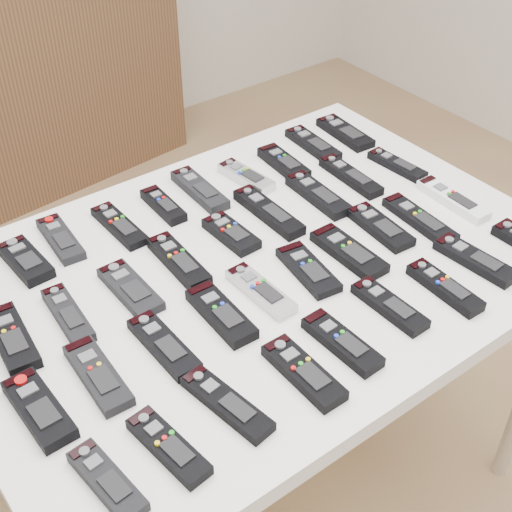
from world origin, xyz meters
TOP-DOWN VIEW (x-y plane):
  - ground at (0.00, 0.00)m, footprint 4.00×4.00m
  - table at (-0.11, -0.00)m, footprint 1.25×0.88m
  - remote_1 at (-0.49, 0.28)m, footprint 0.07×0.15m
  - remote_2 at (-0.40, 0.31)m, footprint 0.06×0.17m
  - remote_3 at (-0.28, 0.28)m, footprint 0.05×0.18m
  - remote_4 at (-0.16, 0.28)m, footprint 0.05×0.15m
  - remote_5 at (-0.06, 0.29)m, footprint 0.06×0.19m
  - remote_6 at (0.06, 0.26)m, footprint 0.07×0.16m
  - remote_7 at (0.17, 0.26)m, footprint 0.06×0.17m
  - remote_8 at (0.29, 0.29)m, footprint 0.06×0.18m
  - remote_9 at (0.40, 0.28)m, footprint 0.07×0.18m
  - remote_10 at (-0.60, 0.08)m, footprint 0.07×0.18m
  - remote_11 at (-0.49, 0.08)m, footprint 0.06×0.17m
  - remote_12 at (-0.36, 0.07)m, footprint 0.06×0.17m
  - remote_13 at (-0.24, 0.09)m, footprint 0.06×0.19m
  - remote_14 at (-0.10, 0.10)m, footprint 0.06×0.14m
  - remote_15 at (0.01, 0.12)m, footprint 0.05×0.21m
  - remote_16 at (0.15, 0.10)m, footprint 0.06×0.19m
  - remote_17 at (0.27, 0.12)m, footprint 0.05×0.19m
  - remote_18 at (0.39, 0.09)m, footprint 0.05×0.16m
  - remote_19 at (-0.63, -0.10)m, footprint 0.06×0.17m
  - remote_20 at (-0.52, -0.09)m, footprint 0.06×0.18m
  - remote_21 at (-0.39, -0.10)m, footprint 0.06×0.18m
  - remote_22 at (-0.26, -0.09)m, footprint 0.06×0.17m
  - remote_23 at (-0.16, -0.08)m, footprint 0.05×0.17m
  - remote_24 at (-0.04, -0.09)m, footprint 0.08×0.17m
  - remote_25 at (0.06, -0.10)m, footprint 0.06×0.18m
  - remote_26 at (0.18, -0.07)m, footprint 0.07×0.17m
  - remote_27 at (0.27, -0.11)m, footprint 0.06×0.20m
  - remote_28 at (0.39, -0.10)m, footprint 0.05×0.19m
  - remote_29 at (-0.60, -0.29)m, footprint 0.06×0.16m
  - remote_30 at (-0.50, -0.29)m, footprint 0.07×0.17m
  - remote_31 at (-0.37, -0.27)m, footprint 0.07×0.19m
  - remote_32 at (-0.23, -0.30)m, footprint 0.06×0.17m
  - remote_33 at (-0.13, -0.29)m, footprint 0.06×0.17m
  - remote_34 at (0.01, -0.27)m, footprint 0.05×0.17m
  - remote_35 at (0.14, -0.30)m, footprint 0.05×0.17m
  - remote_36 at (0.25, -0.27)m, footprint 0.06×0.18m

SIDE VIEW (x-z plane):
  - ground at x=0.00m, z-range 0.00..0.00m
  - table at x=-0.11m, z-range 0.33..1.11m
  - remote_3 at x=-0.28m, z-range 0.78..0.80m
  - remote_18 at x=0.39m, z-range 0.78..0.80m
  - remote_24 at x=-0.04m, z-range 0.78..0.80m
  - remote_9 at x=0.40m, z-range 0.78..0.80m
  - remote_2 at x=-0.40m, z-range 0.78..0.80m
  - remote_8 at x=0.29m, z-range 0.78..0.80m
  - remote_12 at x=-0.36m, z-range 0.78..0.80m
  - remote_27 at x=0.27m, z-range 0.78..0.80m
  - remote_21 at x=-0.39m, z-range 0.78..0.80m
  - remote_23 at x=-0.16m, z-range 0.78..0.80m
  - remote_26 at x=0.18m, z-range 0.78..0.80m
  - remote_31 at x=-0.37m, z-range 0.78..0.80m
  - remote_28 at x=0.39m, z-range 0.78..0.80m
  - remote_17 at x=0.27m, z-range 0.78..0.80m
  - remote_4 at x=-0.16m, z-range 0.78..0.80m
  - remote_34 at x=0.01m, z-range 0.78..0.80m
  - remote_11 at x=-0.49m, z-range 0.78..0.80m
  - remote_20 at x=-0.52m, z-range 0.78..0.80m
  - remote_29 at x=-0.60m, z-range 0.78..0.80m
  - remote_36 at x=0.25m, z-range 0.78..0.80m
  - remote_14 at x=-0.10m, z-range 0.78..0.80m
  - remote_30 at x=-0.50m, z-range 0.78..0.80m
  - remote_25 at x=0.06m, z-range 0.78..0.80m
  - remote_5 at x=-0.06m, z-range 0.78..0.80m
  - remote_1 at x=-0.49m, z-range 0.78..0.80m
  - remote_7 at x=0.17m, z-range 0.78..0.80m
  - remote_6 at x=0.06m, z-range 0.78..0.80m
  - remote_35 at x=0.14m, z-range 0.78..0.80m
  - remote_33 at x=-0.13m, z-range 0.78..0.80m
  - remote_10 at x=-0.60m, z-range 0.78..0.80m
  - remote_16 at x=0.15m, z-range 0.78..0.80m
  - remote_32 at x=-0.23m, z-range 0.78..0.80m
  - remote_22 at x=-0.26m, z-range 0.78..0.80m
  - remote_13 at x=-0.24m, z-range 0.78..0.80m
  - remote_15 at x=0.01m, z-range 0.78..0.80m
  - remote_19 at x=-0.63m, z-range 0.78..0.80m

